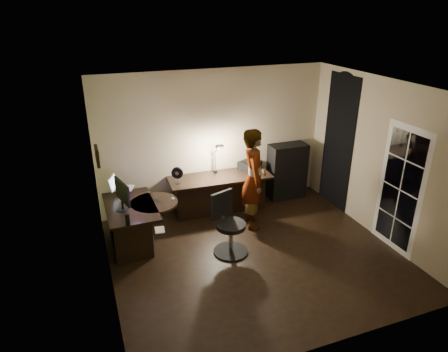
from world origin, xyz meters
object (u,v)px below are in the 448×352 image
object	(u,v)px
monitor	(122,200)
office_chair	(231,225)
desk_left	(132,225)
person	(254,179)
cabinet	(287,171)
desk_right	(220,194)

from	to	relation	value
monitor	office_chair	world-z (taller)	monitor
desk_left	office_chair	distance (m)	1.66
person	monitor	bearing A→B (deg)	106.00
desk_left	cabinet	distance (m)	3.39
desk_left	office_chair	size ratio (longest dim) A/B	1.25
desk_right	monitor	world-z (taller)	monitor
desk_left	monitor	size ratio (longest dim) A/B	2.35
desk_right	cabinet	distance (m)	1.54
desk_left	office_chair	xyz separation A→B (m)	(1.45, -0.79, 0.14)
desk_left	person	xyz separation A→B (m)	(2.16, -0.10, 0.55)
monitor	office_chair	bearing A→B (deg)	-38.65
office_chair	desk_right	bearing A→B (deg)	57.56
cabinet	monitor	bearing A→B (deg)	-165.73
office_chair	person	distance (m)	1.07
office_chair	person	xyz separation A→B (m)	(0.70, 0.70, 0.41)
cabinet	person	bearing A→B (deg)	-142.97
desk_left	person	size ratio (longest dim) A/B	0.69
desk_right	monitor	xyz separation A→B (m)	(-1.91, -0.70, 0.54)
desk_right	monitor	size ratio (longest dim) A/B	3.61
desk_left	cabinet	bearing A→B (deg)	12.13
desk_right	office_chair	xyz separation A→B (m)	(-0.33, -1.41, 0.14)
desk_right	desk_left	bearing A→B (deg)	-158.41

